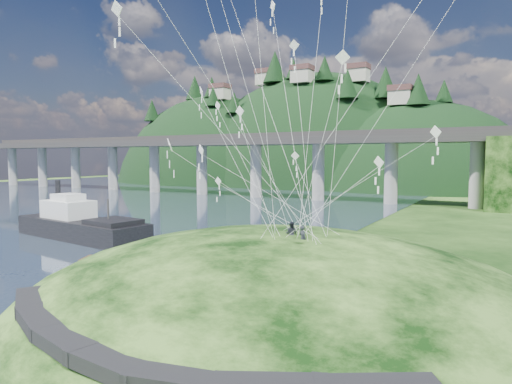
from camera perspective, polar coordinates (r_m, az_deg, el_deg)
The scene contains 9 objects.
ground at distance 31.67m, azimuth -12.03°, elevation -13.20°, with size 320.00×320.00×0.00m, color black.
grass_hill at distance 29.52m, azimuth 3.11°, elevation -17.54°, with size 36.00×32.00×13.00m.
footpath at distance 19.47m, azimuth -14.72°, elevation -18.26°, with size 22.29×5.84×0.83m.
bridge at distance 103.66m, azimuth 2.69°, elevation 4.54°, with size 160.00×11.00×15.00m.
far_ridge at distance 159.03m, azimuth 5.58°, elevation -1.70°, with size 153.00×70.00×94.50m.
work_barge at distance 57.12m, azimuth -21.18°, elevation -3.77°, with size 19.62×7.60×6.69m.
wooden_dock at distance 41.26m, azimuth -12.14°, elevation -8.43°, with size 13.30×7.38×0.97m.
kite_flyers at distance 26.61m, azimuth 4.89°, elevation -3.86°, with size 1.79×1.44×1.52m.
kite_swarm at distance 31.89m, azimuth 0.44°, elevation 18.94°, with size 20.82×18.02×20.62m.
Camera 1 is at (20.06, -22.57, 9.56)m, focal length 32.00 mm.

